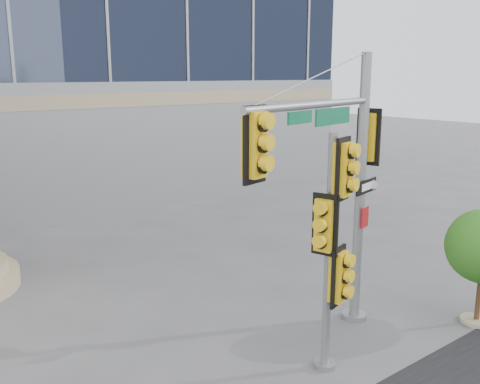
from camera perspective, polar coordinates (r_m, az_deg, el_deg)
ground at (r=13.15m, az=6.29°, el=-16.42°), size 120.00×120.00×0.00m
main_signal_pole at (r=12.55m, az=10.41°, el=2.67°), size 5.23×1.70×6.86m
secondary_signal_pole at (r=11.26m, az=9.94°, el=-4.70°), size 0.97×0.69×5.20m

